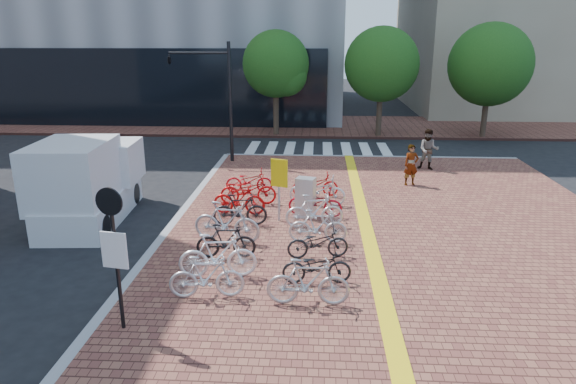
# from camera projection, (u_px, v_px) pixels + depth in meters

# --- Properties ---
(ground) EXTENTS (120.00, 120.00, 0.00)m
(ground) POSITION_uv_depth(u_px,v_px,m) (298.00, 261.00, 13.64)
(ground) COLOR black
(ground) RESTS_ON ground
(tactile_strip) EXTENTS (0.40, 34.00, 0.01)m
(tactile_strip) POSITION_uv_depth(u_px,v_px,m) (403.00, 380.00, 8.71)
(tactile_strip) COLOR yellow
(tactile_strip) RESTS_ON sidewalk
(kerb_west) EXTENTS (0.25, 34.00, 0.15)m
(kerb_west) POSITION_uv_depth(u_px,v_px,m) (60.00, 371.00, 9.07)
(kerb_west) COLOR gray
(kerb_west) RESTS_ON ground
(kerb_north) EXTENTS (14.00, 0.25, 0.15)m
(kerb_north) POSITION_uv_depth(u_px,v_px,m) (369.00, 158.00, 24.90)
(kerb_north) COLOR gray
(kerb_north) RESTS_ON ground
(far_sidewalk) EXTENTS (70.00, 8.00, 0.15)m
(far_sidewalk) POSITION_uv_depth(u_px,v_px,m) (311.00, 126.00, 33.67)
(far_sidewalk) COLOR brown
(far_sidewalk) RESTS_ON ground
(crosswalk) EXTENTS (7.50, 4.00, 0.01)m
(crosswalk) POSITION_uv_depth(u_px,v_px,m) (318.00, 150.00, 26.98)
(crosswalk) COLOR silver
(crosswalk) RESTS_ON ground
(street_trees) EXTENTS (16.20, 4.60, 6.35)m
(street_trees) POSITION_uv_depth(u_px,v_px,m) (400.00, 66.00, 28.82)
(street_trees) COLOR #38281E
(street_trees) RESTS_ON far_sidewalk
(bike_0) EXTENTS (1.72, 0.66, 1.01)m
(bike_0) POSITION_uv_depth(u_px,v_px,m) (207.00, 277.00, 11.32)
(bike_0) COLOR silver
(bike_0) RESTS_ON sidewalk
(bike_1) EXTENTS (1.93, 0.76, 1.13)m
(bike_1) POSITION_uv_depth(u_px,v_px,m) (218.00, 256.00, 12.26)
(bike_1) COLOR white
(bike_1) RESTS_ON sidewalk
(bike_2) EXTENTS (1.59, 0.56, 0.94)m
(bike_2) POSITION_uv_depth(u_px,v_px,m) (226.00, 241.00, 13.39)
(bike_2) COLOR black
(bike_2) RESTS_ON sidewalk
(bike_3) EXTENTS (2.02, 0.91, 1.17)m
(bike_3) POSITION_uv_depth(u_px,v_px,m) (227.00, 222.00, 14.42)
(bike_3) COLOR #BCBBC1
(bike_3) RESTS_ON sidewalk
(bike_4) EXTENTS (1.70, 0.62, 1.00)m
(bike_4) POSITION_uv_depth(u_px,v_px,m) (240.00, 210.00, 15.68)
(bike_4) COLOR black
(bike_4) RESTS_ON sidewalk
(bike_5) EXTENTS (1.74, 0.60, 1.03)m
(bike_5) POSITION_uv_depth(u_px,v_px,m) (239.00, 199.00, 16.65)
(bike_5) COLOR red
(bike_5) RESTS_ON sidewalk
(bike_6) EXTENTS (1.98, 0.86, 1.01)m
(bike_6) POSITION_uv_depth(u_px,v_px,m) (248.00, 190.00, 17.65)
(bike_6) COLOR red
(bike_6) RESTS_ON sidewalk
(bike_7) EXTENTS (1.75, 0.71, 0.90)m
(bike_7) POSITION_uv_depth(u_px,v_px,m) (249.00, 181.00, 19.00)
(bike_7) COLOR red
(bike_7) RESTS_ON sidewalk
(bike_8) EXTENTS (1.81, 0.53, 1.08)m
(bike_8) POSITION_uv_depth(u_px,v_px,m) (308.00, 282.00, 11.00)
(bike_8) COLOR #A5A5AA
(bike_8) RESTS_ON sidewalk
(bike_9) EXTENTS (1.67, 0.72, 0.85)m
(bike_9) POSITION_uv_depth(u_px,v_px,m) (317.00, 266.00, 12.02)
(bike_9) COLOR black
(bike_9) RESTS_ON sidewalk
(bike_10) EXTENTS (1.69, 0.83, 0.85)m
(bike_10) POSITION_uv_depth(u_px,v_px,m) (318.00, 243.00, 13.40)
(bike_10) COLOR black
(bike_10) RESTS_ON sidewalk
(bike_11) EXTENTS (1.65, 0.48, 0.99)m
(bike_11) POSITION_uv_depth(u_px,v_px,m) (318.00, 226.00, 14.35)
(bike_11) COLOR silver
(bike_11) RESTS_ON sidewalk
(bike_12) EXTENTS (1.83, 0.78, 1.06)m
(bike_12) POSITION_uv_depth(u_px,v_px,m) (314.00, 211.00, 15.48)
(bike_12) COLOR silver
(bike_12) RESTS_ON sidewalk
(bike_13) EXTENTS (1.84, 0.91, 0.92)m
(bike_13) POSITION_uv_depth(u_px,v_px,m) (315.00, 202.00, 16.52)
(bike_13) COLOR #AD0C1B
(bike_13) RESTS_ON sidewalk
(bike_14) EXTENTS (2.00, 0.88, 1.02)m
(bike_14) POSITION_uv_depth(u_px,v_px,m) (317.00, 190.00, 17.61)
(bike_14) COLOR silver
(bike_14) RESTS_ON sidewalk
(bike_15) EXTENTS (1.70, 0.72, 0.87)m
(bike_15) POSITION_uv_depth(u_px,v_px,m) (315.00, 184.00, 18.58)
(bike_15) COLOR red
(bike_15) RESTS_ON sidewalk
(pedestrian_a) EXTENTS (0.66, 0.52, 1.61)m
(pedestrian_a) POSITION_uv_depth(u_px,v_px,m) (411.00, 165.00, 19.87)
(pedestrian_a) COLOR gray
(pedestrian_a) RESTS_ON sidewalk
(pedestrian_b) EXTENTS (1.00, 0.86, 1.77)m
(pedestrian_b) POSITION_uv_depth(u_px,v_px,m) (429.00, 150.00, 22.17)
(pedestrian_b) COLOR #4D5262
(pedestrian_b) RESTS_ON sidewalk
(utility_box) EXTENTS (0.68, 0.57, 1.28)m
(utility_box) POSITION_uv_depth(u_px,v_px,m) (306.00, 197.00, 16.43)
(utility_box) COLOR silver
(utility_box) RESTS_ON sidewalk
(yellow_sign) EXTENTS (0.53, 0.22, 2.00)m
(yellow_sign) POSITION_uv_depth(u_px,v_px,m) (279.00, 179.00, 15.77)
(yellow_sign) COLOR #B7B7BC
(yellow_sign) RESTS_ON sidewalk
(notice_sign) EXTENTS (0.54, 0.17, 2.95)m
(notice_sign) POSITION_uv_depth(u_px,v_px,m) (114.00, 242.00, 9.71)
(notice_sign) COLOR black
(notice_sign) RESTS_ON sidewalk
(traffic_light_pole) EXTENTS (2.88, 1.11, 5.36)m
(traffic_light_pole) POSITION_uv_depth(u_px,v_px,m) (202.00, 80.00, 22.95)
(traffic_light_pole) COLOR black
(traffic_light_pole) RESTS_ON sidewalk
(box_truck) EXTENTS (2.38, 4.84, 2.72)m
(box_truck) POSITION_uv_depth(u_px,v_px,m) (88.00, 183.00, 16.29)
(box_truck) COLOR silver
(box_truck) RESTS_ON ground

